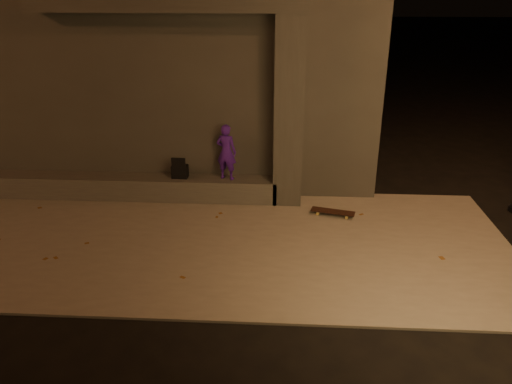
# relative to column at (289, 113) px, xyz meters

# --- Properties ---
(ground) EXTENTS (120.00, 120.00, 0.00)m
(ground) POSITION_rel_column_xyz_m (-1.70, -3.75, -1.84)
(ground) COLOR black
(ground) RESTS_ON ground
(sidewalk) EXTENTS (11.00, 4.40, 0.04)m
(sidewalk) POSITION_rel_column_xyz_m (-1.70, -1.75, -1.82)
(sidewalk) COLOR slate
(sidewalk) RESTS_ON ground
(building) EXTENTS (9.00, 5.10, 5.22)m
(building) POSITION_rel_column_xyz_m (-2.70, 2.74, 0.77)
(building) COLOR #3D3B37
(building) RESTS_ON ground
(ledge) EXTENTS (6.00, 0.55, 0.45)m
(ledge) POSITION_rel_column_xyz_m (-3.20, 0.00, -1.58)
(ledge) COLOR #4C4A45
(ledge) RESTS_ON sidewalk
(column) EXTENTS (0.55, 0.55, 3.60)m
(column) POSITION_rel_column_xyz_m (0.00, 0.00, 0.00)
(column) COLOR #3D3B37
(column) RESTS_ON sidewalk
(canopy) EXTENTS (5.00, 0.70, 0.28)m
(canopy) POSITION_rel_column_xyz_m (-2.20, 0.05, 1.94)
(canopy) COLOR #3D3B37
(canopy) RESTS_ON column
(skateboarder) EXTENTS (0.47, 0.37, 1.12)m
(skateboarder) POSITION_rel_column_xyz_m (-1.21, 0.00, -0.79)
(skateboarder) COLOR #4A19A7
(skateboarder) RESTS_ON ledge
(backpack) EXTENTS (0.33, 0.22, 0.44)m
(backpack) POSITION_rel_column_xyz_m (-2.15, 0.00, -1.20)
(backpack) COLOR black
(backpack) RESTS_ON ledge
(skateboard) EXTENTS (0.85, 0.41, 0.09)m
(skateboard) POSITION_rel_column_xyz_m (0.88, -0.65, -1.73)
(skateboard) COLOR black
(skateboard) RESTS_ON sidewalk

